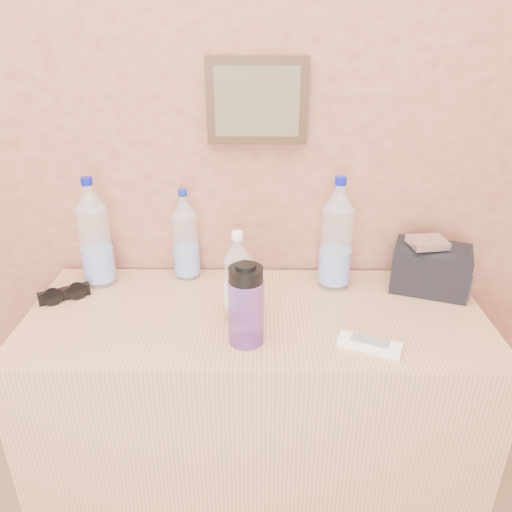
{
  "coord_description": "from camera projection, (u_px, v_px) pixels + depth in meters",
  "views": [
    {
      "loc": [
        0.21,
        0.45,
        1.61
      ],
      "look_at": [
        0.19,
        1.71,
        1.02
      ],
      "focal_mm": 35.0,
      "sensor_mm": 36.0,
      "label": 1
    }
  ],
  "objects": [
    {
      "name": "dresser",
      "position": [
        256.0,
        421.0,
        1.64
      ],
      "size": [
        1.34,
        0.56,
        0.84
      ],
      "primitive_type": "cube",
      "color": "#A78647",
      "rests_on": "ground"
    },
    {
      "name": "toiletry_bag",
      "position": [
        431.0,
        266.0,
        1.57
      ],
      "size": [
        0.27,
        0.23,
        0.16
      ],
      "primitive_type": null,
      "rotation": [
        0.0,
        0.0,
        -0.34
      ],
      "color": "black",
      "rests_on": "dresser"
    },
    {
      "name": "pet_large_c",
      "position": [
        336.0,
        240.0,
        1.55
      ],
      "size": [
        0.1,
        0.1,
        0.36
      ],
      "rotation": [
        0.0,
        0.0,
        0.03
      ],
      "color": "white",
      "rests_on": "dresser"
    },
    {
      "name": "picture_frame",
      "position": [
        257.0,
        101.0,
        1.47
      ],
      "size": [
        0.3,
        0.03,
        0.25
      ],
      "primitive_type": null,
      "color": "#382311",
      "rests_on": "room_shell"
    },
    {
      "name": "foil_packet",
      "position": [
        428.0,
        242.0,
        1.52
      ],
      "size": [
        0.12,
        0.1,
        0.02
      ],
      "primitive_type": "cube",
      "rotation": [
        0.0,
        0.0,
        0.13
      ],
      "color": "silver",
      "rests_on": "toiletry_bag"
    },
    {
      "name": "sunglasses",
      "position": [
        64.0,
        294.0,
        1.53
      ],
      "size": [
        0.16,
        0.13,
        0.04
      ],
      "primitive_type": null,
      "rotation": [
        0.0,
        0.0,
        0.53
      ],
      "color": "black",
      "rests_on": "dresser"
    },
    {
      "name": "ac_remote",
      "position": [
        370.0,
        345.0,
        1.3
      ],
      "size": [
        0.17,
        0.11,
        0.02
      ],
      "primitive_type": "cube",
      "rotation": [
        0.0,
        0.0,
        -0.39
      ],
      "color": "silver",
      "rests_on": "dresser"
    },
    {
      "name": "nalgene_bottle",
      "position": [
        246.0,
        305.0,
        1.29
      ],
      "size": [
        0.09,
        0.09,
        0.23
      ],
      "rotation": [
        0.0,
        0.0,
        0.03
      ],
      "color": "#6D3795",
      "rests_on": "dresser"
    },
    {
      "name": "pet_small",
      "position": [
        238.0,
        282.0,
        1.39
      ],
      "size": [
        0.08,
        0.08,
        0.27
      ],
      "rotation": [
        0.0,
        0.0,
        0.14
      ],
      "color": "silver",
      "rests_on": "dresser"
    },
    {
      "name": "pet_large_b",
      "position": [
        186.0,
        239.0,
        1.62
      ],
      "size": [
        0.08,
        0.08,
        0.3
      ],
      "rotation": [
        0.0,
        0.0,
        0.18
      ],
      "color": "white",
      "rests_on": "dresser"
    },
    {
      "name": "pet_large_a",
      "position": [
        95.0,
        238.0,
        1.57
      ],
      "size": [
        0.1,
        0.1,
        0.36
      ],
      "rotation": [
        0.0,
        0.0,
        -0.29
      ],
      "color": "#A9BDD1",
      "rests_on": "dresser"
    }
  ]
}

